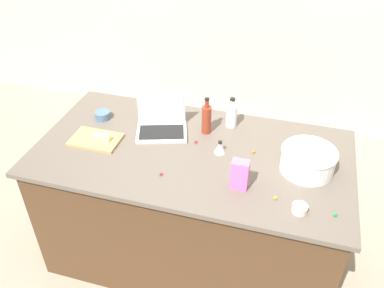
# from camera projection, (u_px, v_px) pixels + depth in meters

# --- Properties ---
(ground_plane) EXTENTS (12.00, 12.00, 0.00)m
(ground_plane) POSITION_uv_depth(u_px,v_px,m) (192.00, 250.00, 2.91)
(ground_plane) COLOR gray
(island_counter) EXTENTS (1.85, 0.97, 0.90)m
(island_counter) POSITION_uv_depth(u_px,v_px,m) (192.00, 205.00, 2.65)
(island_counter) COLOR #4C331E
(island_counter) RESTS_ON ground
(laptop) EXTENTS (0.36, 0.31, 0.22)m
(laptop) POSITION_uv_depth(u_px,v_px,m) (162.00, 124.00, 2.52)
(laptop) COLOR #B7B7BC
(laptop) RESTS_ON island_counter
(mixing_bowl_large) EXTENTS (0.30, 0.30, 0.13)m
(mixing_bowl_large) POSITION_uv_depth(u_px,v_px,m) (308.00, 160.00, 2.20)
(mixing_bowl_large) COLOR white
(mixing_bowl_large) RESTS_ON island_counter
(bottle_vinegar) EXTENTS (0.07, 0.07, 0.20)m
(bottle_vinegar) POSITION_uv_depth(u_px,v_px,m) (232.00, 115.00, 2.55)
(bottle_vinegar) COLOR white
(bottle_vinegar) RESTS_ON island_counter
(bottle_soy) EXTENTS (0.06, 0.06, 0.24)m
(bottle_soy) POSITION_uv_depth(u_px,v_px,m) (207.00, 119.00, 2.48)
(bottle_soy) COLOR maroon
(bottle_soy) RESTS_ON island_counter
(cutting_board) EXTENTS (0.30, 0.20, 0.02)m
(cutting_board) POSITION_uv_depth(u_px,v_px,m) (96.00, 140.00, 2.45)
(cutting_board) COLOR tan
(cutting_board) RESTS_ON island_counter
(butter_stick_left) EXTENTS (0.11, 0.04, 0.04)m
(butter_stick_left) POSITION_uv_depth(u_px,v_px,m) (101.00, 137.00, 2.43)
(butter_stick_left) COLOR #F4E58C
(butter_stick_left) RESTS_ON cutting_board
(ramekin_small) EXTENTS (0.10, 0.10, 0.05)m
(ramekin_small) POSITION_uv_depth(u_px,v_px,m) (103.00, 115.00, 2.65)
(ramekin_small) COLOR slate
(ramekin_small) RESTS_ON island_counter
(ramekin_medium) EXTENTS (0.08, 0.08, 0.04)m
(ramekin_medium) POSITION_uv_depth(u_px,v_px,m) (300.00, 209.00, 1.97)
(ramekin_medium) COLOR beige
(ramekin_medium) RESTS_ON island_counter
(kitchen_timer) EXTENTS (0.07, 0.07, 0.08)m
(kitchen_timer) POSITION_uv_depth(u_px,v_px,m) (220.00, 147.00, 2.35)
(kitchen_timer) COLOR #B2B2B7
(kitchen_timer) RESTS_ON island_counter
(candy_bag) EXTENTS (0.09, 0.06, 0.17)m
(candy_bag) POSITION_uv_depth(u_px,v_px,m) (240.00, 175.00, 2.08)
(candy_bag) COLOR pink
(candy_bag) RESTS_ON island_counter
(candy_0) EXTENTS (0.02, 0.02, 0.02)m
(candy_0) POSITION_uv_depth(u_px,v_px,m) (195.00, 142.00, 2.44)
(candy_0) COLOR red
(candy_0) RESTS_ON island_counter
(candy_2) EXTENTS (0.02, 0.02, 0.02)m
(candy_2) POSITION_uv_depth(u_px,v_px,m) (296.00, 164.00, 2.27)
(candy_2) COLOR blue
(candy_2) RESTS_ON island_counter
(candy_3) EXTENTS (0.02, 0.02, 0.02)m
(candy_3) POSITION_uv_depth(u_px,v_px,m) (275.00, 198.00, 2.05)
(candy_3) COLOR yellow
(candy_3) RESTS_ON island_counter
(candy_4) EXTENTS (0.02, 0.02, 0.02)m
(candy_4) POSITION_uv_depth(u_px,v_px,m) (254.00, 152.00, 2.36)
(candy_4) COLOR orange
(candy_4) RESTS_ON island_counter
(candy_5) EXTENTS (0.02, 0.02, 0.02)m
(candy_5) POSITION_uv_depth(u_px,v_px,m) (335.00, 214.00, 1.96)
(candy_5) COLOR green
(candy_5) RESTS_ON island_counter
(candy_6) EXTENTS (0.02, 0.02, 0.02)m
(candy_6) POSITION_uv_depth(u_px,v_px,m) (161.00, 174.00, 2.20)
(candy_6) COLOR red
(candy_6) RESTS_ON island_counter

